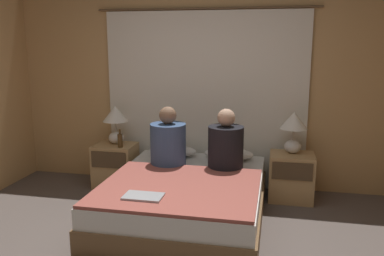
# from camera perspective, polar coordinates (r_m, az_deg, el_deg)

# --- Properties ---
(wall_back) EXTENTS (4.81, 0.06, 2.50)m
(wall_back) POSITION_cam_1_polar(r_m,az_deg,el_deg) (4.92, 1.90, 6.27)
(wall_back) COLOR tan
(wall_back) RESTS_ON ground_plane
(curtain_panel) EXTENTS (2.61, 0.03, 2.13)m
(curtain_panel) POSITION_cam_1_polar(r_m,az_deg,el_deg) (4.88, 1.76, 3.98)
(curtain_panel) COLOR white
(curtain_panel) RESTS_ON ground_plane
(bed) EXTENTS (1.51, 1.93, 0.42)m
(bed) POSITION_cam_1_polar(r_m,az_deg,el_deg) (4.13, -0.84, -9.82)
(bed) COLOR brown
(bed) RESTS_ON ground_plane
(nightstand_left) EXTENTS (0.48, 0.41, 0.53)m
(nightstand_left) POSITION_cam_1_polar(r_m,az_deg,el_deg) (5.06, -10.69, -5.18)
(nightstand_left) COLOR tan
(nightstand_left) RESTS_ON ground_plane
(nightstand_right) EXTENTS (0.48, 0.41, 0.53)m
(nightstand_right) POSITION_cam_1_polar(r_m,az_deg,el_deg) (4.69, 13.75, -6.68)
(nightstand_right) COLOR tan
(nightstand_right) RESTS_ON ground_plane
(lamp_left) EXTENTS (0.30, 0.30, 0.46)m
(lamp_left) POSITION_cam_1_polar(r_m,az_deg,el_deg) (4.97, -10.69, 1.23)
(lamp_left) COLOR silver
(lamp_left) RESTS_ON nightstand_left
(lamp_right) EXTENTS (0.30, 0.30, 0.46)m
(lamp_right) POSITION_cam_1_polar(r_m,az_deg,el_deg) (4.60, 14.08, 0.22)
(lamp_right) COLOR silver
(lamp_right) RESTS_ON nightstand_right
(pillow_left) EXTENTS (0.57, 0.32, 0.12)m
(pillow_left) POSITION_cam_1_polar(r_m,az_deg,el_deg) (4.82, -2.72, -3.22)
(pillow_left) COLOR white
(pillow_left) RESTS_ON bed
(pillow_right) EXTENTS (0.57, 0.32, 0.12)m
(pillow_right) POSITION_cam_1_polar(r_m,az_deg,el_deg) (4.70, 5.17, -3.65)
(pillow_right) COLOR white
(pillow_right) RESTS_ON bed
(blanket_on_bed) EXTENTS (1.45, 1.27, 0.03)m
(blanket_on_bed) POSITION_cam_1_polar(r_m,az_deg,el_deg) (3.78, -1.84, -8.28)
(blanket_on_bed) COLOR #994C42
(blanket_on_bed) RESTS_ON bed
(person_left_in_bed) EXTENTS (0.39, 0.39, 0.65)m
(person_left_in_bed) POSITION_cam_1_polar(r_m,az_deg,el_deg) (4.40, -3.37, -2.02)
(person_left_in_bed) COLOR #38517A
(person_left_in_bed) RESTS_ON bed
(person_right_in_bed) EXTENTS (0.37, 0.37, 0.65)m
(person_right_in_bed) POSITION_cam_1_polar(r_m,az_deg,el_deg) (4.28, 4.76, -2.43)
(person_right_in_bed) COLOR black
(person_right_in_bed) RESTS_ON bed
(beer_bottle_on_left_stand) EXTENTS (0.06, 0.06, 0.22)m
(beer_bottle_on_left_stand) POSITION_cam_1_polar(r_m,az_deg,el_deg) (4.83, -10.06, -1.70)
(beer_bottle_on_left_stand) COLOR #513819
(beer_bottle_on_left_stand) RESTS_ON nightstand_left
(laptop_on_bed) EXTENTS (0.33, 0.20, 0.02)m
(laptop_on_bed) POSITION_cam_1_polar(r_m,az_deg,el_deg) (3.52, -6.85, -9.50)
(laptop_on_bed) COLOR #9EA0A5
(laptop_on_bed) RESTS_ON blanket_on_bed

